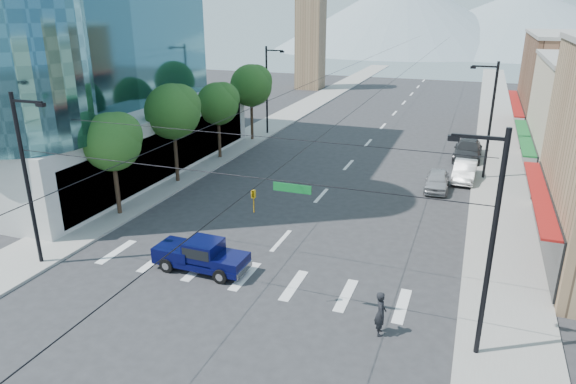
% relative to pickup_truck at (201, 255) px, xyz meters
% --- Properties ---
extents(ground, '(160.00, 160.00, 0.00)m').
position_rel_pickup_truck_xyz_m(ground, '(2.58, -1.34, -0.87)').
color(ground, '#28282B').
rests_on(ground, ground).
extents(sidewalk_left, '(4.00, 120.00, 0.15)m').
position_rel_pickup_truck_xyz_m(sidewalk_left, '(-9.42, 38.66, -0.80)').
color(sidewalk_left, gray).
rests_on(sidewalk_left, ground).
extents(sidewalk_right, '(4.00, 120.00, 0.15)m').
position_rel_pickup_truck_xyz_m(sidewalk_right, '(14.58, 38.66, -0.80)').
color(sidewalk_right, gray).
rests_on(sidewalk_right, ground).
extents(clock_tower, '(4.80, 4.80, 20.40)m').
position_rel_pickup_truck_xyz_m(clock_tower, '(-13.92, 60.66, 9.77)').
color(clock_tower, '#8C6B4C').
rests_on(clock_tower, ground).
extents(mountain_left, '(80.00, 80.00, 22.00)m').
position_rel_pickup_truck_xyz_m(mountain_left, '(-12.42, 148.66, 10.13)').
color(mountain_left, gray).
rests_on(mountain_left, ground).
extents(mountain_right, '(90.00, 90.00, 18.00)m').
position_rel_pickup_truck_xyz_m(mountain_right, '(22.58, 158.66, 8.13)').
color(mountain_right, gray).
rests_on(mountain_right, ground).
extents(tree_near, '(3.65, 3.64, 6.71)m').
position_rel_pickup_truck_xyz_m(tree_near, '(-8.49, 4.76, 4.12)').
color(tree_near, black).
rests_on(tree_near, ground).
extents(tree_midnear, '(4.09, 4.09, 7.52)m').
position_rel_pickup_truck_xyz_m(tree_midnear, '(-8.49, 11.76, 4.72)').
color(tree_midnear, black).
rests_on(tree_midnear, ground).
extents(tree_midfar, '(3.65, 3.64, 6.71)m').
position_rel_pickup_truck_xyz_m(tree_midfar, '(-8.49, 18.76, 4.12)').
color(tree_midfar, black).
rests_on(tree_midfar, ground).
extents(tree_far, '(4.09, 4.09, 7.52)m').
position_rel_pickup_truck_xyz_m(tree_far, '(-8.49, 25.76, 4.72)').
color(tree_far, black).
rests_on(tree_far, ground).
extents(signal_rig, '(21.80, 0.20, 9.00)m').
position_rel_pickup_truck_xyz_m(signal_rig, '(2.77, -2.34, 3.77)').
color(signal_rig, black).
rests_on(signal_rig, ground).
extents(lamp_pole_nw, '(2.00, 0.25, 9.00)m').
position_rel_pickup_truck_xyz_m(lamp_pole_nw, '(-8.08, 28.66, 4.07)').
color(lamp_pole_nw, black).
rests_on(lamp_pole_nw, ground).
extents(lamp_pole_ne, '(2.00, 0.25, 9.00)m').
position_rel_pickup_truck_xyz_m(lamp_pole_ne, '(13.25, 20.66, 4.07)').
color(lamp_pole_ne, black).
rests_on(lamp_pole_ne, ground).
extents(pickup_truck, '(4.98, 2.02, 1.67)m').
position_rel_pickup_truck_xyz_m(pickup_truck, '(0.00, 0.00, 0.00)').
color(pickup_truck, '#080A3A').
rests_on(pickup_truck, ground).
extents(pedestrian, '(0.65, 0.81, 1.94)m').
position_rel_pickup_truck_xyz_m(pedestrian, '(9.61, -2.26, 0.10)').
color(pedestrian, black).
rests_on(pedestrian, ground).
extents(parked_car_near, '(1.76, 4.20, 1.42)m').
position_rel_pickup_truck_xyz_m(parked_car_near, '(10.18, 16.86, -0.16)').
color(parked_car_near, '#A1A0A4').
rests_on(parked_car_near, ground).
extents(parked_car_mid, '(1.77, 4.67, 1.52)m').
position_rel_pickup_truck_xyz_m(parked_car_mid, '(11.98, 19.83, -0.11)').
color(parked_car_mid, silver).
rests_on(parked_car_mid, ground).
extents(parked_car_far, '(2.42, 5.74, 1.65)m').
position_rel_pickup_truck_xyz_m(parked_car_far, '(11.98, 26.06, -0.04)').
color(parked_car_far, '#2B2B2D').
rests_on(parked_car_far, ground).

